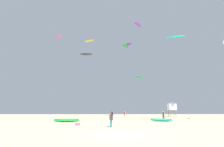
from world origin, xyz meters
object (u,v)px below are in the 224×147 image
lifeguard_tower (172,106)px  person_foreground (111,119)px  person_midground (163,114)px  kite_grounded_near (161,120)px  kite_aloft_1 (58,36)px  kite_aloft_2 (175,37)px  kite_grounded_mid (67,120)px  kite_aloft_0 (86,54)px  kite_aloft_8 (138,24)px  kite_aloft_3 (127,45)px  cooler_box (77,124)px  kite_aloft_6 (139,77)px  kite_aloft_7 (126,46)px  kite_aloft_5 (89,41)px  person_right (125,114)px  person_left (112,115)px

lifeguard_tower → person_foreground: bearing=-123.2°
person_midground → kite_grounded_near: person_midground is taller
kite_aloft_1 → kite_aloft_2: kite_aloft_1 is taller
kite_grounded_mid → kite_aloft_0: kite_aloft_0 is taller
lifeguard_tower → kite_aloft_8: bearing=-126.8°
kite_aloft_0 → kite_aloft_1: bearing=165.4°
kite_aloft_2 → kite_aloft_1: bearing=147.2°
kite_aloft_3 → kite_aloft_8: (-0.39, -22.05, -4.44)m
cooler_box → kite_grounded_near: bearing=29.3°
kite_grounded_mid → kite_grounded_near: bearing=4.0°
kite_aloft_8 → kite_aloft_6: bearing=79.7°
kite_grounded_near → kite_aloft_1: (-24.28, 16.38, 23.10)m
kite_grounded_mid → kite_aloft_6: size_ratio=1.46×
kite_aloft_7 → kite_aloft_8: bearing=-85.6°
person_foreground → kite_aloft_1: size_ratio=0.57×
kite_grounded_near → kite_aloft_8: size_ratio=1.54×
cooler_box → kite_aloft_1: size_ratio=0.19×
kite_aloft_2 → kite_aloft_5: (-18.35, 18.19, 6.85)m
kite_aloft_5 → kite_aloft_8: 19.67m
kite_aloft_1 → kite_aloft_6: bearing=15.7°
kite_grounded_mid → kite_aloft_8: size_ratio=1.70×
kite_grounded_near → kite_aloft_8: 19.46m
kite_grounded_near → kite_aloft_1: bearing=146.0°
person_midground → kite_grounded_near: 6.86m
person_right → kite_grounded_mid: size_ratio=0.39×
kite_aloft_6 → kite_aloft_2: bearing=-84.4°
lifeguard_tower → kite_aloft_5: (-23.72, -0.35, 19.13)m
cooler_box → kite_aloft_6: bearing=65.5°
person_foreground → kite_aloft_1: kite_aloft_1 is taller
kite_aloft_5 → kite_aloft_7: kite_aloft_5 is taller
lifeguard_tower → cooler_box: lifeguard_tower is taller
lifeguard_tower → kite_aloft_7: bearing=-168.8°
person_midground → kite_grounded_mid: 20.19m
person_midground → kite_aloft_2: (0.69, -7.69, 14.34)m
kite_grounded_near → kite_aloft_3: (-2.84, 23.50, 23.58)m
kite_aloft_3 → kite_aloft_8: bearing=-91.0°
kite_aloft_1 → kite_aloft_5: bearing=2.9°
cooler_box → kite_aloft_3: size_ratio=0.16×
person_foreground → lifeguard_tower: size_ratio=0.40×
kite_aloft_5 → kite_aloft_8: kite_aloft_5 is taller
kite_aloft_3 → kite_aloft_6: bearing=-1.2°
person_midground → lifeguard_tower: bearing=152.8°
kite_aloft_5 → kite_grounded_near: bearing=-48.0°
person_left → kite_grounded_near: (8.57, -3.65, -0.79)m
kite_aloft_3 → kite_aloft_8: 22.50m
person_midground → kite_aloft_8: kite_aloft_8 is taller
kite_grounded_near → kite_aloft_7: size_ratio=1.07×
kite_aloft_8 → kite_grounded_near: bearing=-24.2°
lifeguard_tower → kite_aloft_7: kite_aloft_7 is taller
kite_aloft_3 → kite_aloft_7: kite_aloft_3 is taller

